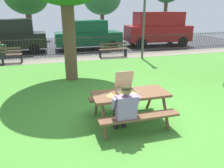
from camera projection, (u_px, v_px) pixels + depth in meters
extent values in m
cube|color=#478931|center=(112.00, 90.00, 7.40)|extent=(28.00, 11.86, 0.02)
cube|color=gray|center=(87.00, 58.00, 12.14)|extent=(28.00, 1.40, 0.01)
cube|color=#38383D|center=(77.00, 46.00, 16.15)|extent=(28.00, 7.45, 0.01)
cube|color=brown|center=(130.00, 94.00, 5.02)|extent=(1.81, 0.78, 0.06)
cube|color=brown|center=(139.00, 117.00, 4.58)|extent=(1.80, 0.30, 0.05)
cube|color=brown|center=(122.00, 96.00, 5.67)|extent=(1.80, 0.30, 0.05)
cylinder|color=brown|center=(104.00, 121.00, 4.59)|extent=(0.08, 0.43, 0.74)
cylinder|color=brown|center=(97.00, 105.00, 5.34)|extent=(0.08, 0.43, 0.74)
cylinder|color=brown|center=(166.00, 113.00, 4.96)|extent=(0.08, 0.43, 0.74)
cylinder|color=brown|center=(150.00, 99.00, 5.71)|extent=(0.08, 0.43, 0.74)
cube|color=tan|center=(127.00, 93.00, 4.96)|extent=(0.45, 0.45, 0.01)
cube|color=silver|center=(127.00, 93.00, 4.96)|extent=(0.42, 0.42, 0.00)
cube|color=tan|center=(131.00, 96.00, 4.75)|extent=(0.45, 0.02, 0.04)
cube|color=tan|center=(124.00, 89.00, 5.15)|extent=(0.45, 0.02, 0.04)
cube|color=tan|center=(118.00, 93.00, 4.89)|extent=(0.02, 0.45, 0.04)
cube|color=tan|center=(136.00, 91.00, 5.01)|extent=(0.02, 0.45, 0.04)
cube|color=tan|center=(124.00, 79.00, 5.08)|extent=(0.45, 0.13, 0.44)
cylinder|color=tan|center=(127.00, 93.00, 4.95)|extent=(0.38, 0.38, 0.01)
cylinder|color=#EFD862|center=(127.00, 93.00, 4.95)|extent=(0.35, 0.35, 0.00)
pyramid|color=#E9C949|center=(111.00, 96.00, 4.83)|extent=(0.21, 0.28, 0.01)
cube|color=tan|center=(111.00, 98.00, 4.72)|extent=(0.16, 0.08, 0.02)
cylinder|color=#252525|center=(116.00, 119.00, 4.93)|extent=(0.12, 0.12, 0.44)
cylinder|color=#252525|center=(119.00, 114.00, 4.65)|extent=(0.16, 0.42, 0.15)
cylinder|color=#252525|center=(124.00, 118.00, 4.98)|extent=(0.12, 0.12, 0.44)
cylinder|color=#252525|center=(127.00, 113.00, 4.70)|extent=(0.16, 0.42, 0.15)
cube|color=#8C72A5|center=(126.00, 108.00, 4.41)|extent=(0.42, 0.23, 0.52)
cylinder|color=#8C72A5|center=(114.00, 104.00, 4.36)|extent=(0.09, 0.21, 0.31)
cylinder|color=#8C72A5|center=(137.00, 101.00, 4.49)|extent=(0.09, 0.21, 0.31)
sphere|color=#8C6647|center=(126.00, 90.00, 4.30)|extent=(0.21, 0.21, 0.21)
ellipsoid|color=#2A2C14|center=(127.00, 88.00, 4.28)|extent=(0.21, 0.20, 0.12)
cylinder|color=#2D2823|center=(84.00, 38.00, 12.42)|extent=(22.35, 0.03, 0.03)
cylinder|color=#2D2823|center=(85.00, 53.00, 12.71)|extent=(22.35, 0.03, 0.03)
cylinder|color=#2D2823|center=(1.00, 50.00, 11.40)|extent=(0.02, 0.02, 1.15)
cylinder|color=#2D2823|center=(4.00, 50.00, 11.44)|extent=(0.02, 0.02, 1.15)
cylinder|color=#2D2823|center=(7.00, 50.00, 11.47)|extent=(0.02, 0.02, 1.15)
cylinder|color=#2D2823|center=(10.00, 50.00, 11.51)|extent=(0.02, 0.02, 1.15)
cylinder|color=#2D2823|center=(12.00, 49.00, 11.55)|extent=(0.02, 0.02, 1.15)
cylinder|color=#2D2823|center=(15.00, 49.00, 11.58)|extent=(0.02, 0.02, 1.15)
cylinder|color=#2D2823|center=(18.00, 49.00, 11.62)|extent=(0.02, 0.02, 1.15)
cylinder|color=#2D2823|center=(21.00, 49.00, 11.66)|extent=(0.02, 0.02, 1.15)
cylinder|color=#2D2823|center=(23.00, 49.00, 11.70)|extent=(0.02, 0.02, 1.15)
cylinder|color=#2D2823|center=(26.00, 49.00, 11.73)|extent=(0.02, 0.02, 1.15)
cylinder|color=#2D2823|center=(29.00, 49.00, 11.77)|extent=(0.02, 0.02, 1.15)
cylinder|color=#2D2823|center=(32.00, 49.00, 11.81)|extent=(0.02, 0.02, 1.15)
cylinder|color=#2D2823|center=(34.00, 48.00, 11.84)|extent=(0.02, 0.02, 1.15)
cylinder|color=#2D2823|center=(37.00, 48.00, 11.88)|extent=(0.02, 0.02, 1.15)
cylinder|color=#2D2823|center=(40.00, 48.00, 11.92)|extent=(0.02, 0.02, 1.15)
cylinder|color=#2D2823|center=(42.00, 48.00, 11.95)|extent=(0.02, 0.02, 1.15)
cylinder|color=#2D2823|center=(45.00, 48.00, 11.99)|extent=(0.02, 0.02, 1.15)
cylinder|color=#2D2823|center=(47.00, 48.00, 12.03)|extent=(0.02, 0.02, 1.15)
cylinder|color=#2D2823|center=(50.00, 48.00, 12.06)|extent=(0.02, 0.02, 1.15)
cylinder|color=#2D2823|center=(52.00, 48.00, 12.10)|extent=(0.02, 0.02, 1.15)
cylinder|color=#2D2823|center=(55.00, 47.00, 12.14)|extent=(0.02, 0.02, 1.15)
cylinder|color=#2D2823|center=(58.00, 47.00, 12.17)|extent=(0.02, 0.02, 1.15)
cylinder|color=#2D2823|center=(60.00, 47.00, 12.21)|extent=(0.02, 0.02, 1.15)
cylinder|color=#2D2823|center=(63.00, 47.00, 12.25)|extent=(0.02, 0.02, 1.15)
cylinder|color=#2D2823|center=(65.00, 47.00, 12.29)|extent=(0.02, 0.02, 1.15)
cylinder|color=#2D2823|center=(67.00, 47.00, 12.32)|extent=(0.02, 0.02, 1.15)
cylinder|color=#2D2823|center=(70.00, 47.00, 12.36)|extent=(0.02, 0.02, 1.15)
cylinder|color=#2D2823|center=(72.00, 47.00, 12.40)|extent=(0.02, 0.02, 1.15)
cylinder|color=#2D2823|center=(75.00, 47.00, 12.43)|extent=(0.02, 0.02, 1.15)
cylinder|color=#2D2823|center=(77.00, 46.00, 12.47)|extent=(0.02, 0.02, 1.15)
cylinder|color=#2D2823|center=(80.00, 46.00, 12.51)|extent=(0.02, 0.02, 1.15)
cylinder|color=#2D2823|center=(82.00, 46.00, 12.54)|extent=(0.02, 0.02, 1.15)
cylinder|color=#2D2823|center=(84.00, 46.00, 12.58)|extent=(0.02, 0.02, 1.15)
cylinder|color=#2D2823|center=(87.00, 46.00, 12.62)|extent=(0.02, 0.02, 1.15)
cylinder|color=#2D2823|center=(89.00, 46.00, 12.65)|extent=(0.02, 0.02, 1.15)
cylinder|color=#2D2823|center=(91.00, 46.00, 12.69)|extent=(0.02, 0.02, 1.15)
cylinder|color=#2D2823|center=(94.00, 46.00, 12.73)|extent=(0.02, 0.02, 1.15)
cylinder|color=#2D2823|center=(96.00, 46.00, 12.77)|extent=(0.02, 0.02, 1.15)
cylinder|color=#2D2823|center=(98.00, 45.00, 12.80)|extent=(0.02, 0.02, 1.15)
cylinder|color=#2D2823|center=(101.00, 45.00, 12.84)|extent=(0.02, 0.02, 1.15)
cylinder|color=#2D2823|center=(103.00, 45.00, 12.88)|extent=(0.02, 0.02, 1.15)
cylinder|color=#2D2823|center=(105.00, 45.00, 12.91)|extent=(0.02, 0.02, 1.15)
cylinder|color=#2D2823|center=(107.00, 45.00, 12.95)|extent=(0.02, 0.02, 1.15)
cylinder|color=#2D2823|center=(109.00, 45.00, 12.99)|extent=(0.02, 0.02, 1.15)
cylinder|color=#2D2823|center=(112.00, 45.00, 13.02)|extent=(0.02, 0.02, 1.15)
cylinder|color=#2D2823|center=(114.00, 45.00, 13.06)|extent=(0.02, 0.02, 1.15)
cylinder|color=#2D2823|center=(116.00, 45.00, 13.10)|extent=(0.02, 0.02, 1.15)
cylinder|color=#2D2823|center=(118.00, 45.00, 13.13)|extent=(0.02, 0.02, 1.15)
cylinder|color=#2D2823|center=(120.00, 44.00, 13.17)|extent=(0.02, 0.02, 1.15)
cylinder|color=#2D2823|center=(123.00, 44.00, 13.21)|extent=(0.02, 0.02, 1.15)
cylinder|color=#2D2823|center=(125.00, 44.00, 13.24)|extent=(0.02, 0.02, 1.15)
cylinder|color=#2D2823|center=(127.00, 44.00, 13.28)|extent=(0.02, 0.02, 1.15)
cylinder|color=#2D2823|center=(129.00, 44.00, 13.32)|extent=(0.02, 0.02, 1.15)
cylinder|color=#2D2823|center=(131.00, 44.00, 13.36)|extent=(0.02, 0.02, 1.15)
cylinder|color=#2D2823|center=(133.00, 44.00, 13.39)|extent=(0.02, 0.02, 1.15)
cylinder|color=#2D2823|center=(135.00, 44.00, 13.43)|extent=(0.02, 0.02, 1.15)
cylinder|color=#2D2823|center=(137.00, 44.00, 13.47)|extent=(0.02, 0.02, 1.15)
cylinder|color=#2D2823|center=(139.00, 44.00, 13.50)|extent=(0.02, 0.02, 1.15)
cylinder|color=#2D2823|center=(141.00, 43.00, 13.54)|extent=(0.02, 0.02, 1.15)
cylinder|color=#2D2823|center=(143.00, 43.00, 13.58)|extent=(0.02, 0.02, 1.15)
cylinder|color=#2D2823|center=(145.00, 43.00, 13.61)|extent=(0.02, 0.02, 1.15)
cylinder|color=#2D2823|center=(147.00, 43.00, 13.65)|extent=(0.02, 0.02, 1.15)
cylinder|color=#2D2823|center=(149.00, 43.00, 13.69)|extent=(0.02, 0.02, 1.15)
cylinder|color=#2D2823|center=(151.00, 43.00, 13.72)|extent=(0.02, 0.02, 1.15)
cylinder|color=#2D2823|center=(153.00, 43.00, 13.76)|extent=(0.02, 0.02, 1.15)
cylinder|color=#2D2823|center=(155.00, 43.00, 13.80)|extent=(0.02, 0.02, 1.15)
cylinder|color=#2D2823|center=(157.00, 43.00, 13.84)|extent=(0.02, 0.02, 1.15)
cylinder|color=#2D2823|center=(159.00, 43.00, 13.87)|extent=(0.02, 0.02, 1.15)
cylinder|color=#2D2823|center=(161.00, 43.00, 13.91)|extent=(0.02, 0.02, 1.15)
cylinder|color=#2D2823|center=(163.00, 42.00, 13.95)|extent=(0.02, 0.02, 1.15)
cylinder|color=#2D2823|center=(165.00, 42.00, 13.98)|extent=(0.02, 0.02, 1.15)
cylinder|color=#2D2823|center=(167.00, 42.00, 14.02)|extent=(0.02, 0.02, 1.15)
cylinder|color=#2D2823|center=(169.00, 42.00, 14.06)|extent=(0.02, 0.02, 1.15)
cylinder|color=#2D2823|center=(171.00, 42.00, 14.09)|extent=(0.02, 0.02, 1.15)
cylinder|color=#2D2823|center=(173.00, 42.00, 14.13)|extent=(0.02, 0.02, 1.15)
cylinder|color=#2D2823|center=(174.00, 42.00, 14.17)|extent=(0.02, 0.02, 1.15)
cylinder|color=#2D2823|center=(176.00, 42.00, 14.20)|extent=(0.02, 0.02, 1.15)
cylinder|color=#2D2823|center=(178.00, 42.00, 14.24)|extent=(0.02, 0.02, 1.15)
cylinder|color=#2D2823|center=(180.00, 42.00, 14.28)|extent=(0.02, 0.02, 1.15)
cylinder|color=#2D2823|center=(182.00, 42.00, 14.32)|extent=(0.02, 0.02, 1.15)
cylinder|color=#2D2823|center=(184.00, 42.00, 14.35)|extent=(0.02, 0.02, 1.15)
cylinder|color=#2D2823|center=(185.00, 41.00, 14.39)|extent=(0.02, 0.02, 1.15)
cylinder|color=#2D2823|center=(187.00, 41.00, 14.43)|extent=(0.02, 0.02, 1.15)
cylinder|color=#2D2823|center=(189.00, 41.00, 14.46)|extent=(0.02, 0.02, 1.15)
cylinder|color=#2D2823|center=(191.00, 41.00, 14.50)|extent=(0.02, 0.02, 1.15)
cylinder|color=#2D2823|center=(193.00, 41.00, 14.54)|extent=(0.02, 0.02, 1.15)
cylinder|color=#2D2823|center=(194.00, 41.00, 14.57)|extent=(0.02, 0.02, 1.15)
cylinder|color=#2D2823|center=(196.00, 41.00, 14.61)|extent=(0.02, 0.02, 1.15)
cylinder|color=#2D2823|center=(198.00, 41.00, 14.65)|extent=(0.02, 0.02, 1.15)
cylinder|color=#2D2823|center=(200.00, 41.00, 14.68)|extent=(0.02, 0.02, 1.15)
cylinder|color=#2D2823|center=(201.00, 41.00, 14.72)|extent=(0.02, 0.02, 1.15)
cylinder|color=#2D2823|center=(203.00, 41.00, 14.76)|extent=(0.02, 0.02, 1.15)
cylinder|color=#2D2823|center=(205.00, 41.00, 14.79)|extent=(0.02, 0.02, 1.15)
cylinder|color=#2D2823|center=(206.00, 41.00, 14.83)|extent=(0.02, 0.02, 1.15)
cylinder|color=#2D2823|center=(208.00, 40.00, 14.87)|extent=(0.02, 0.02, 1.15)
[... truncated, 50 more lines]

